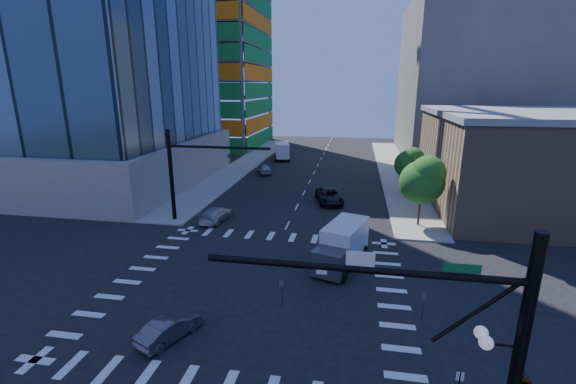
# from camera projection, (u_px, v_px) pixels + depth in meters

# --- Properties ---
(ground) EXTENTS (160.00, 160.00, 0.00)m
(ground) POSITION_uv_depth(u_px,v_px,m) (257.00, 286.00, 26.12)
(ground) COLOR black
(ground) RESTS_ON ground
(road_markings) EXTENTS (20.00, 20.00, 0.01)m
(road_markings) POSITION_uv_depth(u_px,v_px,m) (257.00, 286.00, 26.12)
(road_markings) COLOR silver
(road_markings) RESTS_ON ground
(sidewalk_ne) EXTENTS (5.00, 60.00, 0.15)m
(sidewalk_ne) POSITION_uv_depth(u_px,v_px,m) (394.00, 170.00, 61.98)
(sidewalk_ne) COLOR gray
(sidewalk_ne) RESTS_ON ground
(sidewalk_nw) EXTENTS (5.00, 60.00, 0.15)m
(sidewalk_nw) POSITION_uv_depth(u_px,v_px,m) (244.00, 164.00, 66.16)
(sidewalk_nw) COLOR gray
(sidewalk_nw) RESTS_ON ground
(construction_building) EXTENTS (25.16, 34.50, 70.60)m
(construction_building) POSITION_uv_depth(u_px,v_px,m) (203.00, 31.00, 82.94)
(construction_building) COLOR gray
(construction_building) RESTS_ON ground
(commercial_building) EXTENTS (20.50, 22.50, 10.60)m
(commercial_building) POSITION_uv_depth(u_px,v_px,m) (532.00, 161.00, 41.41)
(commercial_building) COLOR #8F6F53
(commercial_building) RESTS_ON ground
(bg_building_ne) EXTENTS (24.00, 30.00, 28.00)m
(bg_building_ne) POSITION_uv_depth(u_px,v_px,m) (474.00, 81.00, 70.08)
(bg_building_ne) COLOR #615C57
(bg_building_ne) RESTS_ON ground
(signal_mast_se) EXTENTS (10.51, 2.48, 9.00)m
(signal_mast_se) POSITION_uv_depth(u_px,v_px,m) (488.00, 353.00, 12.10)
(signal_mast_se) COLOR black
(signal_mast_se) RESTS_ON sidewalk_se
(signal_mast_nw) EXTENTS (10.20, 0.40, 9.00)m
(signal_mast_nw) POSITION_uv_depth(u_px,v_px,m) (185.00, 167.00, 37.25)
(signal_mast_nw) COLOR black
(signal_mast_nw) RESTS_ON sidewalk_nw
(tree_south) EXTENTS (4.16, 4.16, 6.82)m
(tree_south) POSITION_uv_depth(u_px,v_px,m) (424.00, 179.00, 35.96)
(tree_south) COLOR #382316
(tree_south) RESTS_ON sidewalk_ne
(tree_north) EXTENTS (3.54, 3.52, 5.78)m
(tree_north) POSITION_uv_depth(u_px,v_px,m) (410.00, 163.00, 47.49)
(tree_north) COLOR #382316
(tree_north) RESTS_ON sidewalk_ne
(car_nb_far) EXTENTS (3.96, 6.20, 1.59)m
(car_nb_far) POSITION_uv_depth(u_px,v_px,m) (329.00, 196.00, 44.61)
(car_nb_far) COLOR black
(car_nb_far) RESTS_ON ground
(car_sb_near) EXTENTS (2.45, 5.01, 1.40)m
(car_sb_near) POSITION_uv_depth(u_px,v_px,m) (216.00, 214.00, 38.58)
(car_sb_near) COLOR silver
(car_sb_near) RESTS_ON ground
(car_sb_mid) EXTENTS (3.44, 4.80, 1.52)m
(car_sb_mid) POSITION_uv_depth(u_px,v_px,m) (264.00, 169.00, 59.41)
(car_sb_mid) COLOR #94979B
(car_sb_mid) RESTS_ON ground
(car_sb_cross) EXTENTS (2.72, 3.94, 1.23)m
(car_sb_cross) POSITION_uv_depth(u_px,v_px,m) (170.00, 328.00, 20.58)
(car_sb_cross) COLOR #4A494E
(car_sb_cross) RESTS_ON ground
(box_truck_near) EXTENTS (4.16, 6.37, 3.09)m
(box_truck_near) POSITION_uv_depth(u_px,v_px,m) (341.00, 249.00, 28.74)
(box_truck_near) COLOR black
(box_truck_near) RESTS_ON ground
(box_truck_far) EXTENTS (3.88, 6.38, 3.12)m
(box_truck_far) POSITION_uv_depth(u_px,v_px,m) (282.00, 152.00, 70.87)
(box_truck_far) COLOR black
(box_truck_far) RESTS_ON ground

